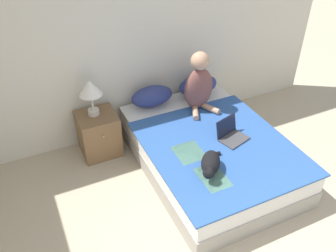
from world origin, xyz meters
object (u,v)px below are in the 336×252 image
object	(u,v)px
pillow_far	(198,85)
table_lamp	(90,90)
nightstand	(99,134)
pillow_near	(152,96)
cat_tabby	(210,164)
bed	(209,152)
laptop_open	(231,135)
person_sitting	(199,85)

from	to	relation	value
pillow_far	table_lamp	xyz separation A→B (m)	(-1.41, -0.02, 0.29)
pillow_far	nightstand	world-z (taller)	pillow_far
pillow_near	cat_tabby	world-z (taller)	pillow_near
table_lamp	bed	bearing A→B (deg)	-38.56
pillow_far	table_lamp	world-z (taller)	table_lamp
pillow_far	laptop_open	xyz separation A→B (m)	(-0.14, -1.01, -0.08)
cat_tabby	nightstand	xyz separation A→B (m)	(-0.77, 1.31, -0.28)
laptop_open	table_lamp	xyz separation A→B (m)	(-1.27, 0.99, 0.36)
nightstand	person_sitting	bearing A→B (deg)	-11.56
pillow_far	person_sitting	size ratio (longest dim) A/B	0.72
bed	pillow_far	world-z (taller)	pillow_far
bed	cat_tabby	distance (m)	0.66
person_sitting	cat_tabby	xyz separation A→B (m)	(-0.45, -1.06, -0.23)
cat_tabby	laptop_open	world-z (taller)	laptop_open
bed	table_lamp	world-z (taller)	table_lamp
pillow_far	nightstand	bearing A→B (deg)	-177.78
pillow_near	table_lamp	size ratio (longest dim) A/B	1.20
cat_tabby	laptop_open	size ratio (longest dim) A/B	1.09
bed	pillow_far	xyz separation A→B (m)	(0.33, 0.88, 0.36)
person_sitting	pillow_near	bearing A→B (deg)	148.06
bed	person_sitting	xyz separation A→B (m)	(0.16, 0.58, 0.56)
nightstand	table_lamp	size ratio (longest dim) A/B	1.19
pillow_near	table_lamp	bearing A→B (deg)	-178.62
laptop_open	cat_tabby	bearing A→B (deg)	-160.08
pillow_near	nightstand	xyz separation A→B (m)	(-0.74, -0.05, -0.31)
bed	laptop_open	xyz separation A→B (m)	(0.19, -0.13, 0.28)
cat_tabby	bed	bearing A→B (deg)	-173.90
bed	pillow_near	world-z (taller)	pillow_near
pillow_near	nightstand	distance (m)	0.80
pillow_far	laptop_open	bearing A→B (deg)	-97.75
bed	pillow_near	xyz separation A→B (m)	(-0.33, 0.88, 0.36)
laptop_open	table_lamp	distance (m)	1.65
pillow_near	cat_tabby	size ratio (longest dim) A/B	1.36
laptop_open	bed	bearing A→B (deg)	129.35
laptop_open	nightstand	size ratio (longest dim) A/B	0.68
bed	pillow_near	distance (m)	1.00
bed	laptop_open	size ratio (longest dim) A/B	5.75
pillow_near	person_sitting	distance (m)	0.61
laptop_open	pillow_far	bearing A→B (deg)	65.66
pillow_near	person_sitting	size ratio (longest dim) A/B	0.72
laptop_open	table_lamp	bearing A→B (deg)	125.49
laptop_open	nightstand	bearing A→B (deg)	126.15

